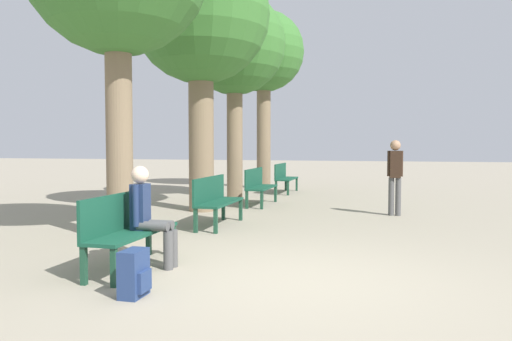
{
  "coord_description": "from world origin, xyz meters",
  "views": [
    {
      "loc": [
        1.0,
        -5.23,
        1.47
      ],
      "look_at": [
        -1.31,
        3.76,
        0.99
      ],
      "focal_mm": 35.0,
      "sensor_mm": 36.0,
      "label": 1
    }
  ],
  "objects_px": {
    "bench_row_0": "(126,225)",
    "bench_row_1": "(215,197)",
    "tree_row_3": "(264,54)",
    "tree_row_2": "(235,46)",
    "backpack": "(134,274)",
    "tree_row_1": "(201,18)",
    "pedestrian_near": "(395,172)",
    "bench_row_3": "(284,176)",
    "bench_row_2": "(258,184)",
    "person_seated": "(149,213)"
  },
  "relations": [
    {
      "from": "bench_row_0",
      "to": "bench_row_1",
      "type": "relative_size",
      "value": 1.0
    },
    {
      "from": "bench_row_0",
      "to": "pedestrian_near",
      "type": "bearing_deg",
      "value": 59.45
    },
    {
      "from": "bench_row_0",
      "to": "pedestrian_near",
      "type": "relative_size",
      "value": 1.01
    },
    {
      "from": "bench_row_2",
      "to": "tree_row_3",
      "type": "bearing_deg",
      "value": 101.92
    },
    {
      "from": "tree_row_2",
      "to": "tree_row_3",
      "type": "relative_size",
      "value": 0.94
    },
    {
      "from": "tree_row_3",
      "to": "bench_row_0",
      "type": "bearing_deg",
      "value": -84.99
    },
    {
      "from": "bench_row_0",
      "to": "pedestrian_near",
      "type": "xyz_separation_m",
      "value": [
        3.17,
        5.38,
        0.38
      ]
    },
    {
      "from": "bench_row_3",
      "to": "tree_row_2",
      "type": "bearing_deg",
      "value": -115.72
    },
    {
      "from": "bench_row_0",
      "to": "bench_row_1",
      "type": "bearing_deg",
      "value": 90.0
    },
    {
      "from": "bench_row_1",
      "to": "bench_row_2",
      "type": "height_order",
      "value": "same"
    },
    {
      "from": "tree_row_1",
      "to": "backpack",
      "type": "xyz_separation_m",
      "value": [
        1.59,
        -6.05,
        -4.0
      ]
    },
    {
      "from": "bench_row_0",
      "to": "bench_row_3",
      "type": "relative_size",
      "value": 1.0
    },
    {
      "from": "backpack",
      "to": "bench_row_3",
      "type": "bearing_deg",
      "value": 93.38
    },
    {
      "from": "tree_row_2",
      "to": "person_seated",
      "type": "height_order",
      "value": "tree_row_2"
    },
    {
      "from": "bench_row_1",
      "to": "backpack",
      "type": "xyz_separation_m",
      "value": [
        0.62,
        -4.18,
        -0.29
      ]
    },
    {
      "from": "tree_row_2",
      "to": "backpack",
      "type": "bearing_deg",
      "value": -79.54
    },
    {
      "from": "person_seated",
      "to": "pedestrian_near",
      "type": "relative_size",
      "value": 0.78
    },
    {
      "from": "tree_row_1",
      "to": "tree_row_3",
      "type": "height_order",
      "value": "tree_row_3"
    },
    {
      "from": "bench_row_2",
      "to": "tree_row_3",
      "type": "distance_m",
      "value": 6.1
    },
    {
      "from": "tree_row_3",
      "to": "pedestrian_near",
      "type": "bearing_deg",
      "value": -53.45
    },
    {
      "from": "tree_row_2",
      "to": "person_seated",
      "type": "xyz_separation_m",
      "value": [
        1.18,
        -7.47,
        -3.44
      ]
    },
    {
      "from": "bench_row_0",
      "to": "tree_row_3",
      "type": "bearing_deg",
      "value": 95.01
    },
    {
      "from": "tree_row_1",
      "to": "pedestrian_near",
      "type": "xyz_separation_m",
      "value": [
        4.13,
        0.31,
        -3.33
      ]
    },
    {
      "from": "bench_row_3",
      "to": "tree_row_1",
      "type": "height_order",
      "value": "tree_row_1"
    },
    {
      "from": "bench_row_2",
      "to": "tree_row_3",
      "type": "relative_size",
      "value": 0.27
    },
    {
      "from": "bench_row_0",
      "to": "tree_row_2",
      "type": "xyz_separation_m",
      "value": [
        -0.96,
        7.61,
        3.58
      ]
    },
    {
      "from": "tree_row_3",
      "to": "person_seated",
      "type": "bearing_deg",
      "value": -83.75
    },
    {
      "from": "tree_row_2",
      "to": "pedestrian_near",
      "type": "distance_m",
      "value": 5.69
    },
    {
      "from": "bench_row_1",
      "to": "tree_row_3",
      "type": "height_order",
      "value": "tree_row_3"
    },
    {
      "from": "bench_row_2",
      "to": "backpack",
      "type": "height_order",
      "value": "bench_row_2"
    },
    {
      "from": "bench_row_0",
      "to": "bench_row_2",
      "type": "height_order",
      "value": "same"
    },
    {
      "from": "bench_row_1",
      "to": "tree_row_2",
      "type": "xyz_separation_m",
      "value": [
        -0.96,
        4.41,
        3.58
      ]
    },
    {
      "from": "bench_row_1",
      "to": "bench_row_3",
      "type": "bearing_deg",
      "value": 90.0
    },
    {
      "from": "tree_row_3",
      "to": "backpack",
      "type": "height_order",
      "value": "tree_row_3"
    },
    {
      "from": "bench_row_0",
      "to": "person_seated",
      "type": "xyz_separation_m",
      "value": [
        0.22,
        0.14,
        0.14
      ]
    },
    {
      "from": "tree_row_1",
      "to": "pedestrian_near",
      "type": "distance_m",
      "value": 5.32
    },
    {
      "from": "bench_row_0",
      "to": "bench_row_2",
      "type": "distance_m",
      "value": 6.4
    },
    {
      "from": "person_seated",
      "to": "tree_row_2",
      "type": "bearing_deg",
      "value": 99.01
    },
    {
      "from": "backpack",
      "to": "tree_row_3",
      "type": "bearing_deg",
      "value": 97.57
    },
    {
      "from": "tree_row_1",
      "to": "tree_row_2",
      "type": "relative_size",
      "value": 1.06
    },
    {
      "from": "tree_row_2",
      "to": "backpack",
      "type": "height_order",
      "value": "tree_row_2"
    },
    {
      "from": "tree_row_2",
      "to": "tree_row_1",
      "type": "bearing_deg",
      "value": -90.0
    },
    {
      "from": "bench_row_1",
      "to": "person_seated",
      "type": "height_order",
      "value": "person_seated"
    },
    {
      "from": "bench_row_0",
      "to": "pedestrian_near",
      "type": "height_order",
      "value": "pedestrian_near"
    },
    {
      "from": "tree_row_2",
      "to": "pedestrian_near",
      "type": "height_order",
      "value": "tree_row_2"
    },
    {
      "from": "bench_row_2",
      "to": "tree_row_1",
      "type": "bearing_deg",
      "value": -125.71
    },
    {
      "from": "tree_row_1",
      "to": "bench_row_3",
      "type": "bearing_deg",
      "value": 78.05
    },
    {
      "from": "bench_row_0",
      "to": "bench_row_1",
      "type": "xyz_separation_m",
      "value": [
        0.0,
        3.2,
        0.0
      ]
    },
    {
      "from": "tree_row_1",
      "to": "backpack",
      "type": "relative_size",
      "value": 12.72
    },
    {
      "from": "bench_row_1",
      "to": "tree_row_3",
      "type": "relative_size",
      "value": 0.27
    }
  ]
}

